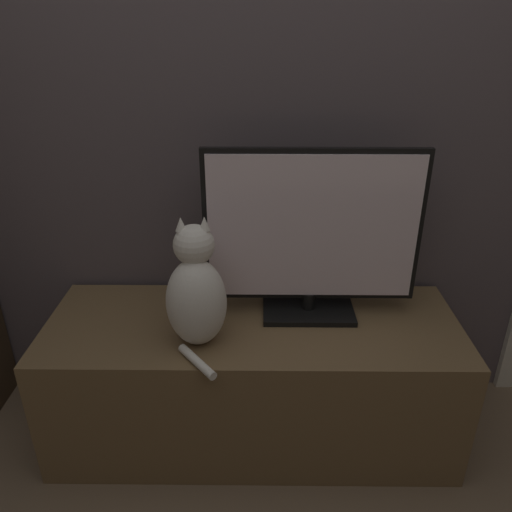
{
  "coord_description": "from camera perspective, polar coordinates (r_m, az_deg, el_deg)",
  "views": [
    {
      "loc": [
        0.03,
        -0.61,
        1.52
      ],
      "look_at": [
        0.01,
        0.88,
        0.79
      ],
      "focal_mm": 35.0,
      "sensor_mm": 36.0,
      "label": 1
    }
  ],
  "objects": [
    {
      "name": "tv",
      "position": [
        1.75,
        6.42,
        2.32
      ],
      "size": [
        0.76,
        0.2,
        0.62
      ],
      "color": "black",
      "rests_on": "tv_stand"
    },
    {
      "name": "cat",
      "position": [
        1.64,
        -6.86,
        -4.22
      ],
      "size": [
        0.21,
        0.32,
        0.44
      ],
      "rotation": [
        0.0,
        0.0,
        0.07
      ],
      "color": "silver",
      "rests_on": "tv_stand"
    },
    {
      "name": "wall_back",
      "position": [
        1.85,
        -0.29,
        19.08
      ],
      "size": [
        4.8,
        0.05,
        2.6
      ],
      "color": "#564C51",
      "rests_on": "ground_plane"
    },
    {
      "name": "tv_stand",
      "position": [
        1.98,
        -0.36,
        -13.83
      ],
      "size": [
        1.5,
        0.55,
        0.51
      ],
      "color": "brown",
      "rests_on": "ground_plane"
    }
  ]
}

